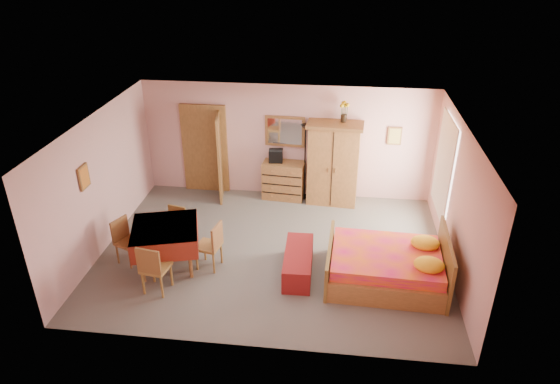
# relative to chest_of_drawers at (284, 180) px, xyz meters

# --- Properties ---
(floor) EXTENTS (6.50, 6.50, 0.00)m
(floor) POSITION_rel_chest_of_drawers_xyz_m (0.05, -2.26, -0.44)
(floor) COLOR slate
(floor) RESTS_ON ground
(ceiling) EXTENTS (6.50, 6.50, 0.00)m
(ceiling) POSITION_rel_chest_of_drawers_xyz_m (0.05, -2.26, 2.16)
(ceiling) COLOR brown
(ceiling) RESTS_ON wall_back
(wall_back) EXTENTS (6.50, 0.10, 2.60)m
(wall_back) POSITION_rel_chest_of_drawers_xyz_m (0.05, 0.24, 0.86)
(wall_back) COLOR #DDA3A0
(wall_back) RESTS_ON floor
(wall_front) EXTENTS (6.50, 0.10, 2.60)m
(wall_front) POSITION_rel_chest_of_drawers_xyz_m (0.05, -4.76, 0.86)
(wall_front) COLOR #DDA3A0
(wall_front) RESTS_ON floor
(wall_left) EXTENTS (0.10, 5.00, 2.60)m
(wall_left) POSITION_rel_chest_of_drawers_xyz_m (-3.20, -2.26, 0.86)
(wall_left) COLOR #DDA3A0
(wall_left) RESTS_ON floor
(wall_right) EXTENTS (0.10, 5.00, 2.60)m
(wall_right) POSITION_rel_chest_of_drawers_xyz_m (3.30, -2.26, 0.86)
(wall_right) COLOR #DDA3A0
(wall_right) RESTS_ON floor
(doorway) EXTENTS (1.06, 0.12, 2.15)m
(doorway) POSITION_rel_chest_of_drawers_xyz_m (-1.85, 0.21, 0.59)
(doorway) COLOR #9E6B35
(doorway) RESTS_ON floor
(window) EXTENTS (0.08, 1.40, 1.95)m
(window) POSITION_rel_chest_of_drawers_xyz_m (3.26, -1.06, 1.01)
(window) COLOR white
(window) RESTS_ON wall_right
(picture_left) EXTENTS (0.04, 0.32, 0.42)m
(picture_left) POSITION_rel_chest_of_drawers_xyz_m (-3.17, -2.86, 1.26)
(picture_left) COLOR orange
(picture_left) RESTS_ON wall_left
(picture_back) EXTENTS (0.30, 0.04, 0.40)m
(picture_back) POSITION_rel_chest_of_drawers_xyz_m (2.40, 0.21, 1.11)
(picture_back) COLOR #D8BF59
(picture_back) RESTS_ON wall_back
(chest_of_drawers) EXTENTS (0.97, 0.54, 0.88)m
(chest_of_drawers) POSITION_rel_chest_of_drawers_xyz_m (0.00, 0.00, 0.00)
(chest_of_drawers) COLOR #9F6835
(chest_of_drawers) RESTS_ON floor
(wall_mirror) EXTENTS (0.89, 0.10, 0.70)m
(wall_mirror) POSITION_rel_chest_of_drawers_xyz_m (-0.00, 0.21, 1.11)
(wall_mirror) COLOR white
(wall_mirror) RESTS_ON wall_back
(stereo) EXTENTS (0.33, 0.25, 0.29)m
(stereo) POSITION_rel_chest_of_drawers_xyz_m (-0.18, 0.04, 0.58)
(stereo) COLOR black
(stereo) RESTS_ON chest_of_drawers
(floor_lamp) EXTENTS (0.28, 0.28, 1.77)m
(floor_lamp) POSITION_rel_chest_of_drawers_xyz_m (0.47, 0.06, 0.45)
(floor_lamp) COLOR black
(floor_lamp) RESTS_ON floor
(wardrobe) EXTENTS (1.24, 0.70, 1.88)m
(wardrobe) POSITION_rel_chest_of_drawers_xyz_m (1.11, -0.08, 0.50)
(wardrobe) COLOR #AE733B
(wardrobe) RESTS_ON floor
(sunflower_vase) EXTENTS (0.18, 0.18, 0.46)m
(sunflower_vase) POSITION_rel_chest_of_drawers_xyz_m (1.28, 0.03, 1.67)
(sunflower_vase) COLOR yellow
(sunflower_vase) RESTS_ON wardrobe
(bed) EXTENTS (2.11, 1.69, 0.95)m
(bed) POSITION_rel_chest_of_drawers_xyz_m (2.11, -2.90, 0.03)
(bed) COLOR #E0155E
(bed) RESTS_ON floor
(bench) EXTENTS (0.51, 1.32, 0.44)m
(bench) POSITION_rel_chest_of_drawers_xyz_m (0.59, -2.86, -0.22)
(bench) COLOR maroon
(bench) RESTS_ON floor
(dining_table) EXTENTS (1.41, 1.41, 0.84)m
(dining_table) POSITION_rel_chest_of_drawers_xyz_m (-1.79, -2.94, -0.02)
(dining_table) COLOR maroon
(dining_table) RESTS_ON floor
(chair_south) EXTENTS (0.49, 0.49, 0.94)m
(chair_south) POSITION_rel_chest_of_drawers_xyz_m (-1.75, -3.63, 0.03)
(chair_south) COLOR #A67938
(chair_south) RESTS_ON floor
(chair_north) EXTENTS (0.45, 0.45, 0.82)m
(chair_north) POSITION_rel_chest_of_drawers_xyz_m (-1.86, -2.30, -0.03)
(chair_north) COLOR #A46637
(chair_north) RESTS_ON floor
(chair_west) EXTENTS (0.52, 0.52, 0.86)m
(chair_west) POSITION_rel_chest_of_drawers_xyz_m (-2.54, -2.89, -0.01)
(chair_west) COLOR #976033
(chair_west) RESTS_ON floor
(chair_east) EXTENTS (0.48, 0.48, 0.91)m
(chair_east) POSITION_rel_chest_of_drawers_xyz_m (-1.04, -2.86, 0.01)
(chair_east) COLOR #A77838
(chair_east) RESTS_ON floor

